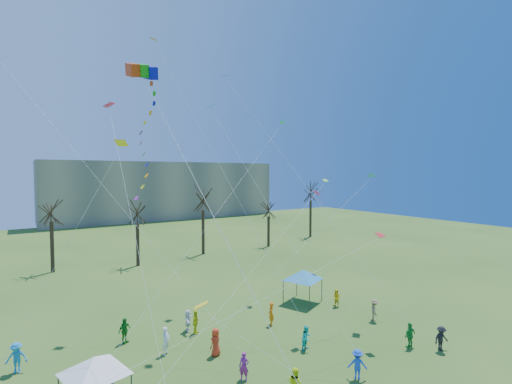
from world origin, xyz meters
TOP-DOWN VIEW (x-y plane):
  - distant_building at (22.00, 82.00)m, footprint 60.00×14.00m
  - bare_tree_row at (5.83, 36.54)m, footprint 69.81×8.78m
  - big_box_kite at (-5.13, 6.18)m, footprint 2.95×5.32m
  - canopy_tent_white at (-7.99, 6.59)m, footprint 3.83×3.83m
  - canopy_tent_blue at (10.98, 12.64)m, footprint 3.81×3.81m
  - festival_crowd at (-0.69, 6.87)m, footprint 26.74×13.96m
  - small_kites_aloft at (1.39, 11.04)m, footprint 28.51×18.08m

SIDE VIEW (x-z plane):
  - festival_crowd at x=-0.69m, z-range -0.05..1.80m
  - canopy_tent_white at x=-7.99m, z-range 1.02..3.97m
  - canopy_tent_blue at x=10.98m, z-range 1.07..4.15m
  - bare_tree_row at x=5.83m, z-range 1.40..12.31m
  - distant_building at x=22.00m, z-range 0.00..15.00m
  - small_kites_aloft at x=1.39m, z-range -3.70..29.36m
  - big_box_kite at x=-5.13m, z-range 4.79..22.68m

